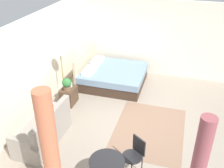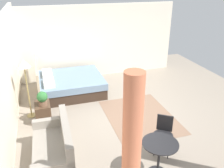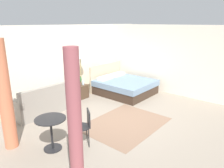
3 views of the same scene
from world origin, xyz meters
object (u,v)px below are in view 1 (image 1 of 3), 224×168
Objects in this scene: potted_plant at (67,84)px; floor_lamp at (60,54)px; vase at (71,85)px; nightstand at (69,96)px; couch at (44,131)px; bed at (112,76)px; cafe_chair_near_window at (135,152)px.

potted_plant is 0.24× the size of floor_lamp.
potted_plant is 2.73× the size of vase.
nightstand is at bearing 162.26° from vase.
couch is at bearing -175.61° from potted_plant.
floor_lamp is (-1.17, 1.23, 1.12)m from bed.
nightstand is at bearing 4.95° from couch.
bed reaches higher than potted_plant.
vase is 3.25m from cafe_chair_near_window.
vase reaches higher than nightstand.
cafe_chair_near_window is (-2.17, -2.42, -0.06)m from vase.
vase is (0.12, -0.04, 0.33)m from nightstand.
potted_plant is at bearing 4.39° from couch.
potted_plant is 0.46× the size of cafe_chair_near_window.
bed is at bearing 23.47° from cafe_chair_near_window.
couch is 0.98× the size of floor_lamp.
vase is 0.09× the size of floor_lamp.
couch reaches higher than vase.
nightstand is at bearing -137.56° from floor_lamp.
couch is 11.18× the size of vase.
potted_plant reaches higher than nightstand.
vase is at bearing 48.16° from cafe_chair_near_window.
cafe_chair_near_window is at bearing -97.42° from couch.
floor_lamp reaches higher than vase.
nightstand is 0.33× the size of floor_lamp.
couch is at bearing -176.54° from vase.
vase is 0.17× the size of cafe_chair_near_window.
floor_lamp reaches higher than potted_plant.
cafe_chair_near_window reaches higher than nightstand.
floor_lamp is (0.45, 0.35, 0.70)m from potted_plant.
potted_plant is at bearing 151.53° from bed.
nightstand is 0.63× the size of cafe_chair_near_window.
potted_plant is (-0.10, -0.02, 0.47)m from nightstand.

